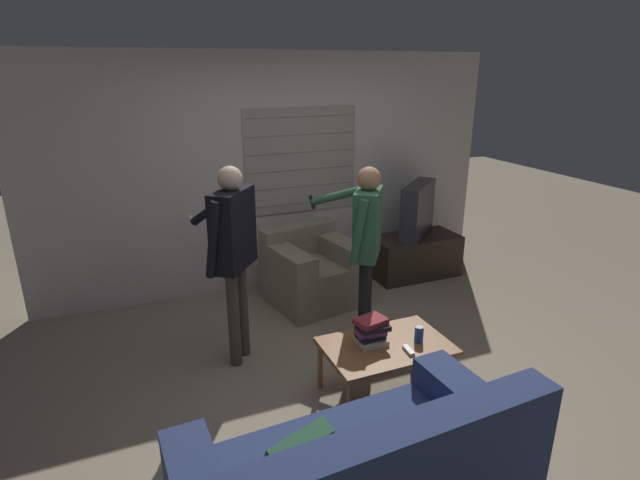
# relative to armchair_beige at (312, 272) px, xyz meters

# --- Properties ---
(ground_plane) EXTENTS (16.00, 16.00, 0.00)m
(ground_plane) POSITION_rel_armchair_beige_xyz_m (-0.16, -1.38, -0.33)
(ground_plane) COLOR gray
(wall_back) EXTENTS (5.20, 0.08, 2.55)m
(wall_back) POSITION_rel_armchair_beige_xyz_m (-0.15, 0.64, 0.95)
(wall_back) COLOR silver
(wall_back) RESTS_ON ground_plane
(armchair_beige) EXTENTS (0.99, 0.95, 0.78)m
(armchair_beige) POSITION_rel_armchair_beige_xyz_m (0.00, 0.00, 0.00)
(armchair_beige) COLOR gray
(armchair_beige) RESTS_ON ground_plane
(coffee_table) EXTENTS (0.93, 0.61, 0.43)m
(coffee_table) POSITION_rel_armchair_beige_xyz_m (-0.09, -1.73, 0.06)
(coffee_table) COLOR brown
(coffee_table) RESTS_ON ground_plane
(tv_stand) EXTENTS (1.03, 0.52, 0.49)m
(tv_stand) POSITION_rel_armchair_beige_xyz_m (1.40, 0.17, -0.09)
(tv_stand) COLOR #33281E
(tv_stand) RESTS_ON ground_plane
(tv) EXTENTS (0.71, 0.66, 0.63)m
(tv) POSITION_rel_armchair_beige_xyz_m (1.39, 0.18, 0.48)
(tv) COLOR #2D2D33
(tv) RESTS_ON tv_stand
(person_left_standing) EXTENTS (0.50, 0.79, 1.68)m
(person_left_standing) POSITION_rel_armchair_beige_xyz_m (-1.00, -0.81, 0.73)
(person_left_standing) COLOR #4C4233
(person_left_standing) RESTS_ON ground_plane
(person_right_standing) EXTENTS (0.55, 0.78, 1.60)m
(person_right_standing) POSITION_rel_armchair_beige_xyz_m (0.15, -0.90, 0.68)
(person_right_standing) COLOR black
(person_right_standing) RESTS_ON ground_plane
(book_stack) EXTENTS (0.25, 0.21, 0.20)m
(book_stack) POSITION_rel_armchair_beige_xyz_m (-0.19, -1.67, 0.20)
(book_stack) COLOR beige
(book_stack) RESTS_ON coffee_table
(soda_can) EXTENTS (0.07, 0.07, 0.13)m
(soda_can) POSITION_rel_armchair_beige_xyz_m (0.15, -1.79, 0.16)
(soda_can) COLOR #194C9E
(soda_can) RESTS_ON coffee_table
(spare_remote) EXTENTS (0.05, 0.13, 0.02)m
(spare_remote) POSITION_rel_armchair_beige_xyz_m (0.01, -1.88, 0.11)
(spare_remote) COLOR white
(spare_remote) RESTS_ON coffee_table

